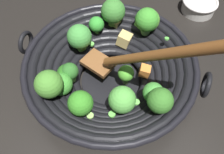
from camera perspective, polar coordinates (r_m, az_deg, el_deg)
The scene contains 3 objects.
ground_plane at distance 0.57m, azimuth -0.36°, elevation -1.34°, with size 4.00×4.00×0.00m, color black.
wok at distance 0.52m, azimuth -0.42°, elevation 2.28°, with size 0.38×0.40×0.27m.
prep_bowl at distance 0.77m, azimuth 20.17°, elevation 15.90°, with size 0.10×0.10×0.04m.
Camera 1 is at (0.31, -0.01, 0.48)m, focal length 38.07 mm.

